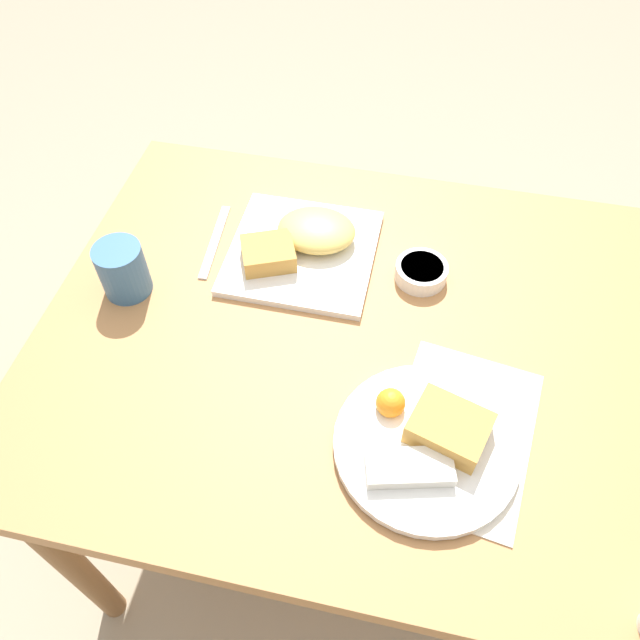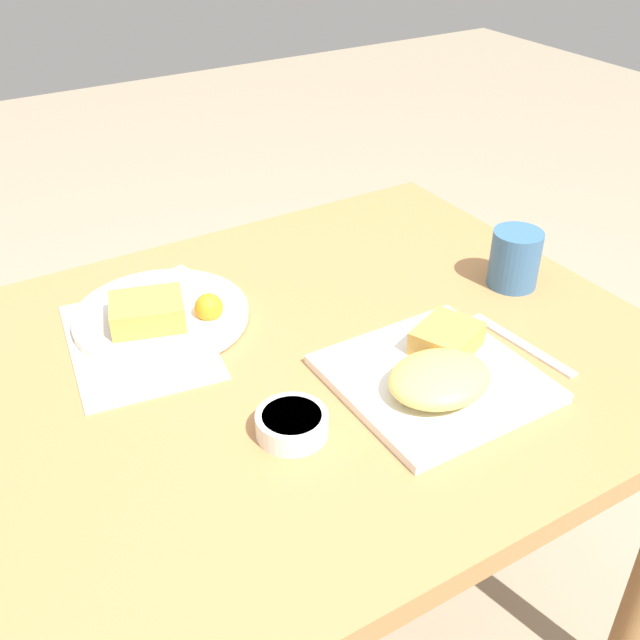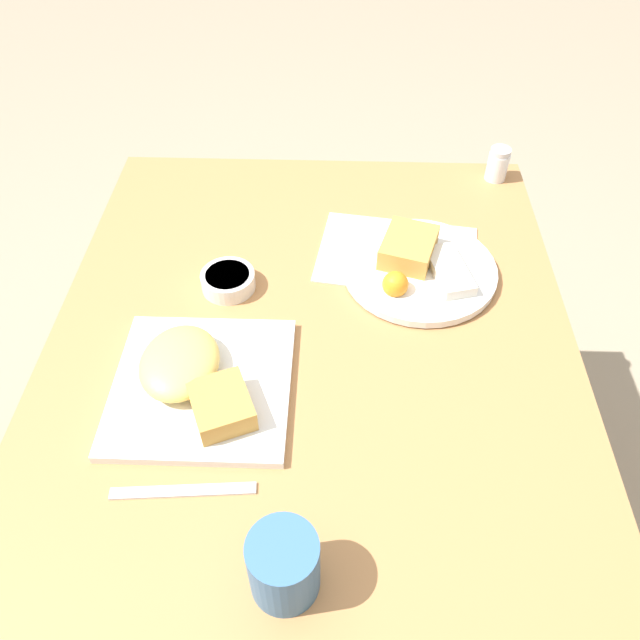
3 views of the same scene
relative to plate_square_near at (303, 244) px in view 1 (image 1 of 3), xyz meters
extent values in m
plane|color=gray|center=(-0.11, 0.16, -0.74)|extent=(8.00, 8.00, 0.00)
cube|color=#B27A47|center=(-0.11, 0.16, -0.04)|extent=(1.02, 0.84, 0.04)
cylinder|color=olive|center=(-0.56, -0.20, -0.40)|extent=(0.05, 0.05, 0.68)
cylinder|color=olive|center=(0.34, -0.20, -0.40)|extent=(0.05, 0.05, 0.68)
cylinder|color=olive|center=(0.34, 0.52, -0.40)|extent=(0.05, 0.05, 0.68)
cube|color=beige|center=(-0.31, 0.31, -0.02)|extent=(0.24, 0.31, 0.00)
cube|color=white|center=(0.00, 0.01, -0.01)|extent=(0.26, 0.26, 0.01)
ellipsoid|color=#EAC660|center=(-0.02, -0.03, 0.01)|extent=(0.14, 0.12, 0.04)
cube|color=gold|center=(0.05, 0.05, 0.01)|extent=(0.11, 0.11, 0.04)
cylinder|color=white|center=(-0.26, 0.35, -0.01)|extent=(0.27, 0.27, 0.01)
cube|color=gold|center=(-0.29, 0.33, 0.02)|extent=(0.13, 0.11, 0.04)
cube|color=silver|center=(-0.24, 0.39, 0.01)|extent=(0.13, 0.08, 0.02)
sphere|color=orange|center=(-0.20, 0.30, 0.01)|extent=(0.04, 0.04, 0.04)
cylinder|color=white|center=(-0.22, 0.02, -0.01)|extent=(0.09, 0.09, 0.03)
cylinder|color=beige|center=(-0.22, 0.02, 0.01)|extent=(0.08, 0.08, 0.00)
cube|color=silver|center=(0.17, 0.01, -0.02)|extent=(0.03, 0.19, 0.00)
cylinder|color=#386693|center=(0.28, 0.15, 0.03)|extent=(0.08, 0.08, 0.10)
camera|label=1|loc=(-0.20, 0.78, 0.81)|focal=35.00mm
camera|label=2|loc=(-0.55, -0.61, 0.62)|focal=42.00mm
camera|label=3|loc=(0.55, 0.20, 0.72)|focal=35.00mm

